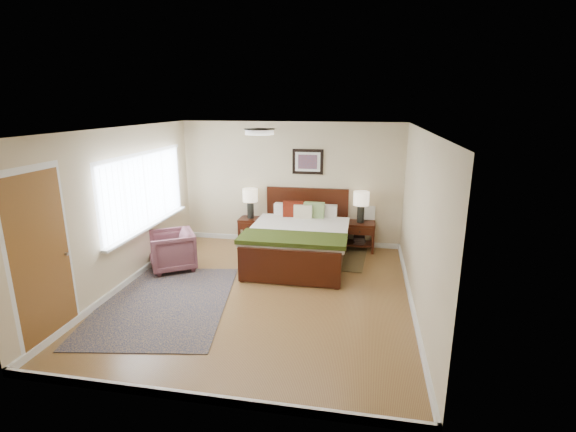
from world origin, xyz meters
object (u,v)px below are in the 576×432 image
object	(u,v)px
nightstand_left	(251,224)
rug_persian	(164,302)
lamp_left	(250,198)
lamp_right	(361,202)
bed	(299,234)
armchair	(172,251)
nightstand_right	(360,233)

from	to	relation	value
nightstand_left	rug_persian	distance (m)	2.91
lamp_left	lamp_right	distance (m)	2.23
lamp_left	lamp_right	size ratio (longest dim) A/B	1.00
nightstand_left	lamp_right	world-z (taller)	lamp_right
bed	lamp_right	bearing A→B (deg)	37.68
lamp_left	armchair	bearing A→B (deg)	-122.00
nightstand_left	rug_persian	size ratio (longest dim) A/B	0.21
lamp_left	bed	bearing A→B (deg)	-36.19
nightstand_left	lamp_left	distance (m)	0.54
lamp_right	rug_persian	distance (m)	4.10
bed	lamp_right	xyz separation A→B (m)	(1.09, 0.84, 0.45)
nightstand_right	lamp_left	distance (m)	2.32
rug_persian	lamp_left	bearing A→B (deg)	69.78
nightstand_right	nightstand_left	bearing A→B (deg)	-179.83
lamp_left	rug_persian	world-z (taller)	lamp_left
nightstand_left	rug_persian	world-z (taller)	nightstand_left
nightstand_right	lamp_right	xyz separation A→B (m)	(0.00, 0.01, 0.64)
nightstand_right	rug_persian	size ratio (longest dim) A/B	0.22
nightstand_right	lamp_left	bearing A→B (deg)	179.65
bed	rug_persian	bearing A→B (deg)	-130.22
bed	nightstand_left	world-z (taller)	bed
rug_persian	bed	bearing A→B (deg)	40.54
nightstand_left	nightstand_right	size ratio (longest dim) A/B	0.95
bed	lamp_left	xyz separation A→B (m)	(-1.15, 0.84, 0.43)
lamp_right	rug_persian	bearing A→B (deg)	-134.36
bed	rug_persian	world-z (taller)	bed
lamp_right	lamp_left	bearing A→B (deg)	180.00
nightstand_left	armchair	bearing A→B (deg)	-122.32
nightstand_left	lamp_right	xyz separation A→B (m)	(2.23, 0.02, 0.56)
armchair	nightstand_right	bearing A→B (deg)	83.47
nightstand_left	rug_persian	bearing A→B (deg)	-101.05
nightstand_right	rug_persian	distance (m)	3.99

